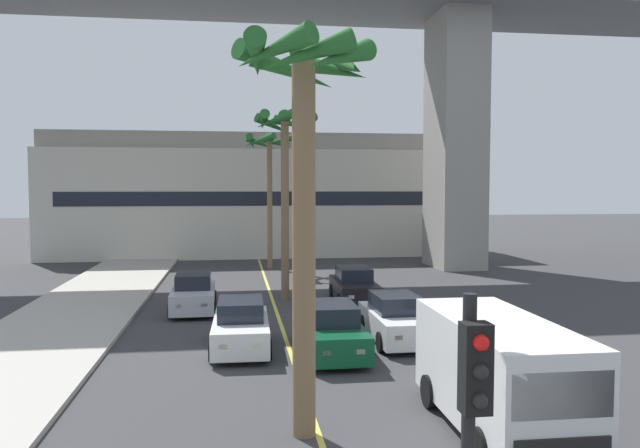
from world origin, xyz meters
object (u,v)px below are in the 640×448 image
object	(u,v)px
car_queue_second	(354,286)
palm_tree_far_median	(303,129)
palm_tree_near_median	(270,156)
palm_tree_mid_median	(285,149)
car_queue_front	(241,327)
delivery_van	(498,372)
car_queue_fifth	(332,331)
car_queue_third	(396,320)
car_queue_fourth	(194,294)

from	to	relation	value
car_queue_second	palm_tree_far_median	xyz separation A→B (m)	(-3.84, -14.12, 5.54)
palm_tree_near_median	palm_tree_far_median	bearing A→B (deg)	-91.82
palm_tree_near_median	palm_tree_mid_median	size ratio (longest dim) A/B	0.99
palm_tree_far_median	car_queue_front	bearing A→B (deg)	99.88
car_queue_front	palm_tree_far_median	xyz separation A→B (m)	(1.20, -6.92, 5.54)
delivery_van	palm_tree_near_median	world-z (taller)	palm_tree_near_median
car_queue_front	palm_tree_far_median	bearing A→B (deg)	-80.12
car_queue_fifth	palm_tree_near_median	bearing A→B (deg)	92.02
car_queue_second	car_queue_third	size ratio (longest dim) A/B	1.01
car_queue_fifth	palm_tree_near_median	distance (m)	21.22
car_queue_fourth	car_queue_second	bearing A→B (deg)	7.73
car_queue_front	car_queue_fourth	distance (m)	6.53
palm_tree_near_median	car_queue_fifth	bearing A→B (deg)	-87.98
palm_tree_far_median	palm_tree_near_median	bearing A→B (deg)	88.18
car_queue_fifth	palm_tree_far_median	distance (m)	8.24
palm_tree_far_median	car_queue_fourth	bearing A→B (deg)	103.10
delivery_van	car_queue_fifth	bearing A→B (deg)	111.25
car_queue_second	delivery_van	distance (m)	14.56
car_queue_fifth	car_queue_front	bearing A→B (deg)	159.84
car_queue_fifth	car_queue_third	bearing A→B (deg)	29.99
car_queue_fifth	palm_tree_mid_median	size ratio (longest dim) A/B	0.48
car_queue_second	palm_tree_far_median	distance (m)	15.64
car_queue_front	delivery_van	world-z (taller)	delivery_van
palm_tree_near_median	palm_tree_mid_median	bearing A→B (deg)	-89.66
palm_tree_mid_median	palm_tree_near_median	bearing A→B (deg)	90.34
car_queue_fifth	delivery_van	size ratio (longest dim) A/B	0.78
car_queue_third	palm_tree_near_median	distance (m)	20.15
car_queue_fourth	delivery_van	world-z (taller)	delivery_van
car_queue_second	palm_tree_near_median	size ratio (longest dim) A/B	0.49
car_queue_third	car_queue_fifth	size ratio (longest dim) A/B	1.00
car_queue_fifth	palm_tree_mid_median	distance (m)	11.20
car_queue_second	delivery_van	size ratio (longest dim) A/B	0.79
car_queue_front	palm_tree_mid_median	distance (m)	10.56
palm_tree_mid_median	car_queue_fourth	bearing A→B (deg)	-152.04
car_queue_front	palm_tree_far_median	distance (m)	8.94
car_queue_third	palm_tree_far_median	world-z (taller)	palm_tree_far_median
car_queue_fourth	palm_tree_mid_median	size ratio (longest dim) A/B	0.48
car_queue_front	car_queue_fourth	xyz separation A→B (m)	(-1.86, 6.26, 0.00)
car_queue_fifth	palm_tree_mid_median	xyz separation A→B (m)	(-0.65, 9.38, 6.10)
car_queue_front	car_queue_second	bearing A→B (deg)	54.98
car_queue_fifth	palm_tree_far_median	size ratio (longest dim) A/B	0.50
car_queue_second	car_queue_fourth	distance (m)	6.97
car_queue_front	delivery_van	xyz separation A→B (m)	(5.22, -7.35, 0.57)
car_queue_fourth	palm_tree_mid_median	distance (m)	7.57
car_queue_fourth	car_queue_fifth	size ratio (longest dim) A/B	1.01
car_queue_front	delivery_van	distance (m)	9.03
car_queue_front	palm_tree_near_median	distance (m)	20.35
delivery_van	car_queue_fourth	bearing A→B (deg)	117.48
car_queue_front	car_queue_third	xyz separation A→B (m)	(5.10, 0.34, 0.00)
car_queue_third	palm_tree_far_median	size ratio (longest dim) A/B	0.50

